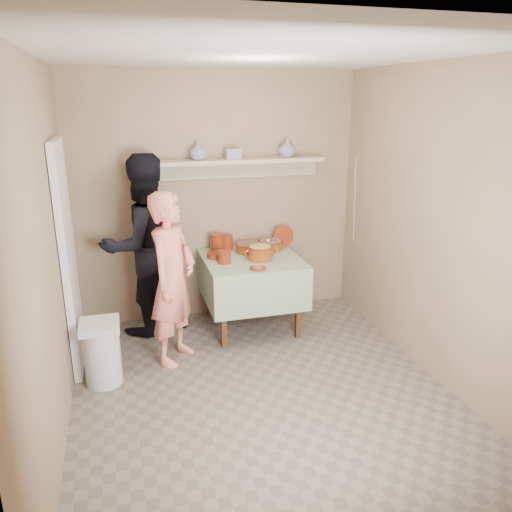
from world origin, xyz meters
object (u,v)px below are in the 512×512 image
object	(u,v)px
serving_table	(251,269)
trash_bin	(102,353)
person_helper	(144,246)
cazuela_rice	(260,252)
person_cook	(173,279)

from	to	relation	value
serving_table	trash_bin	bearing A→B (deg)	-153.93
person_helper	trash_bin	distance (m)	1.22
trash_bin	cazuela_rice	bearing A→B (deg)	22.24
person_helper	trash_bin	xyz separation A→B (m)	(-0.44, -0.95, -0.63)
person_cook	cazuela_rice	size ratio (longest dim) A/B	4.75
person_helper	serving_table	bearing A→B (deg)	145.81
person_helper	cazuela_rice	size ratio (longest dim) A/B	5.51
person_cook	cazuela_rice	xyz separation A→B (m)	(0.92, 0.39, 0.06)
person_helper	cazuela_rice	xyz separation A→B (m)	(1.12, -0.31, -0.06)
cazuela_rice	trash_bin	xyz separation A→B (m)	(-1.56, -0.64, -0.56)
serving_table	person_helper	bearing A→B (deg)	168.44
person_helper	cazuela_rice	world-z (taller)	person_helper
serving_table	cazuela_rice	xyz separation A→B (m)	(0.07, -0.09, 0.20)
person_cook	person_helper	world-z (taller)	person_helper
cazuela_rice	serving_table	bearing A→B (deg)	126.00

